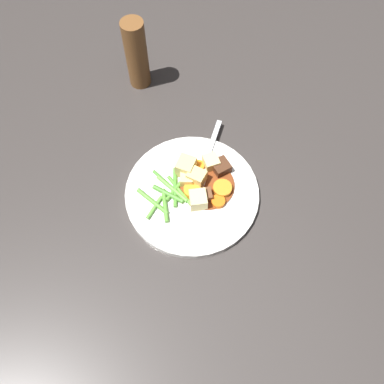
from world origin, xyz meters
TOP-DOWN VIEW (x-y plane):
  - ground_plane at (0.00, 0.00)m, footprint 3.00×3.00m
  - dinner_plate at (0.00, 0.00)m, footprint 0.25×0.25m
  - stew_sauce at (0.03, 0.00)m, footprint 0.10×0.10m
  - carrot_slice_0 at (0.03, -0.04)m, footprint 0.03×0.03m
  - carrot_slice_1 at (-0.00, 0.00)m, footprint 0.04×0.04m
  - carrot_slice_2 at (0.05, -0.02)m, footprint 0.05×0.05m
  - carrot_slice_3 at (0.03, 0.04)m, footprint 0.03×0.03m
  - potato_chunk_0 at (-0.00, 0.02)m, footprint 0.03×0.03m
  - potato_chunk_1 at (0.00, -0.03)m, footprint 0.04×0.04m
  - potato_chunk_2 at (0.02, 0.02)m, footprint 0.04×0.04m
  - potato_chunk_3 at (0.01, 0.05)m, footprint 0.05×0.05m
  - potato_chunk_4 at (0.06, 0.04)m, footprint 0.03×0.03m
  - meat_chunk_0 at (0.07, 0.02)m, footprint 0.03×0.03m
  - meat_chunk_1 at (0.02, -0.02)m, footprint 0.03×0.03m
  - green_bean_0 at (-0.04, 0.01)m, footprint 0.04×0.06m
  - green_bean_1 at (-0.06, -0.01)m, footprint 0.03×0.07m
  - green_bean_2 at (-0.02, 0.02)m, footprint 0.07×0.04m
  - green_bean_3 at (-0.02, 0.01)m, footprint 0.02×0.07m
  - green_bean_4 at (-0.03, 0.03)m, footprint 0.03×0.08m
  - green_bean_5 at (-0.02, 0.02)m, footprint 0.04×0.08m
  - green_bean_6 at (-0.08, 0.00)m, footprint 0.05×0.03m
  - green_bean_7 at (-0.08, 0.01)m, footprint 0.04×0.07m
  - green_bean_8 at (-0.03, 0.02)m, footprint 0.03×0.07m
  - fork at (0.06, 0.05)m, footprint 0.13×0.14m
  - pepper_mill at (0.02, 0.31)m, footprint 0.05×0.05m

SIDE VIEW (x-z plane):
  - ground_plane at x=0.00m, z-range 0.00..0.00m
  - dinner_plate at x=0.00m, z-range 0.00..0.01m
  - stew_sauce at x=0.03m, z-range 0.01..0.02m
  - fork at x=0.06m, z-range 0.01..0.02m
  - green_bean_4 at x=-0.03m, z-range 0.01..0.02m
  - green_bean_3 at x=-0.02m, z-range 0.01..0.02m
  - green_bean_6 at x=-0.08m, z-range 0.01..0.02m
  - green_bean_5 at x=-0.02m, z-range 0.01..0.02m
  - green_bean_2 at x=-0.02m, z-range 0.01..0.02m
  - green_bean_8 at x=-0.03m, z-range 0.01..0.02m
  - green_bean_1 at x=-0.06m, z-range 0.01..0.02m
  - green_bean_7 at x=-0.08m, z-range 0.01..0.02m
  - green_bean_0 at x=-0.04m, z-range 0.01..0.02m
  - carrot_slice_3 at x=0.03m, z-range 0.01..0.02m
  - carrot_slice_0 at x=0.03m, z-range 0.01..0.02m
  - carrot_slice_1 at x=0.00m, z-range 0.01..0.03m
  - carrot_slice_2 at x=0.05m, z-range 0.01..0.03m
  - meat_chunk_1 at x=0.02m, z-range 0.01..0.03m
  - meat_chunk_0 at x=0.07m, z-range 0.01..0.03m
  - potato_chunk_0 at x=0.00m, z-range 0.01..0.04m
  - potato_chunk_4 at x=0.06m, z-range 0.01..0.04m
  - potato_chunk_1 at x=0.00m, z-range 0.01..0.04m
  - potato_chunk_2 at x=0.02m, z-range 0.01..0.04m
  - potato_chunk_3 at x=0.01m, z-range 0.01..0.05m
  - pepper_mill at x=0.02m, z-range 0.00..0.16m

